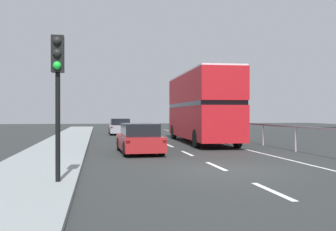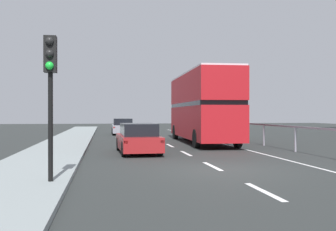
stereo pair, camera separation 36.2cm
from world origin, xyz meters
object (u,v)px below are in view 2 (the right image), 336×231
double_decker_bus_red (202,106)px  traffic_signal_pole (50,72)px  hatchback_car_near (138,139)px  sedan_car_ahead (122,127)px

double_decker_bus_red → traffic_signal_pole: double_decker_bus_red is taller
double_decker_bus_red → hatchback_car_near: (-4.45, -5.75, -1.64)m
double_decker_bus_red → traffic_signal_pole: size_ratio=2.96×
double_decker_bus_red → traffic_signal_pole: (-7.30, -13.92, 0.54)m
sedan_car_ahead → double_decker_bus_red: bearing=-68.1°
hatchback_car_near → sedan_car_ahead: sedan_car_ahead is taller
double_decker_bus_red → hatchback_car_near: double_decker_bus_red is taller
double_decker_bus_red → sedan_car_ahead: (-4.43, 10.77, -1.63)m
hatchback_car_near → sedan_car_ahead: 16.52m
hatchback_car_near → double_decker_bus_red: bearing=50.1°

